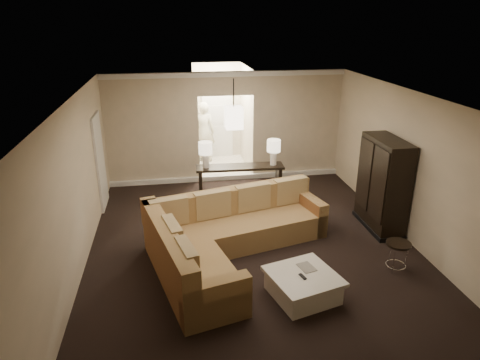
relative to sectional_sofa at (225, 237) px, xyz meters
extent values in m
plane|color=black|center=(0.54, -0.15, -0.40)|extent=(8.00, 8.00, 0.00)
cube|color=#B9AA8C|center=(0.54, 3.85, 1.00)|extent=(6.00, 0.04, 2.80)
cube|color=#B9AA8C|center=(-2.46, -0.15, 1.00)|extent=(0.04, 8.00, 2.80)
cube|color=#B9AA8C|center=(3.54, -0.15, 1.00)|extent=(0.04, 8.00, 2.80)
cube|color=silver|center=(0.54, -0.15, 2.40)|extent=(6.00, 8.00, 0.02)
cube|color=white|center=(0.54, 3.80, 2.33)|extent=(6.00, 0.10, 0.12)
cube|color=white|center=(0.54, 3.80, -0.34)|extent=(6.00, 0.10, 0.12)
cube|color=white|center=(-2.43, 2.65, 0.65)|extent=(0.05, 0.90, 2.10)
cube|color=silver|center=(0.54, 4.85, -0.40)|extent=(1.40, 2.00, 0.01)
cube|color=beige|center=(-0.16, 4.85, 1.00)|extent=(0.04, 2.00, 2.80)
cube|color=beige|center=(1.24, 4.85, 1.00)|extent=(0.04, 2.00, 2.80)
cube|color=beige|center=(0.54, 5.85, 1.00)|extent=(1.40, 0.04, 2.80)
cube|color=white|center=(0.54, 5.82, 0.65)|extent=(0.90, 0.05, 2.10)
cube|color=brown|center=(0.30, 0.45, -0.17)|extent=(3.50, 1.80, 0.47)
cube|color=brown|center=(-0.52, -1.08, -0.17)|extent=(1.36, 1.77, 0.47)
cube|color=brown|center=(0.21, 0.81, 0.33)|extent=(3.32, 1.08, 0.51)
cube|color=brown|center=(-1.02, -0.63, 0.33)|extent=(0.92, 2.67, 0.51)
cube|color=brown|center=(1.82, 0.83, -0.05)|extent=(0.46, 1.03, 0.69)
cube|color=brown|center=(-0.36, -1.74, -0.05)|extent=(1.03, 0.46, 0.69)
cube|color=#A08255|center=(-0.97, 0.45, 0.35)|extent=(0.72, 0.34, 0.51)
cube|color=#A08255|center=(-0.16, 0.66, 0.35)|extent=(0.72, 0.34, 0.51)
cube|color=#A08255|center=(0.66, 0.86, 0.35)|extent=(0.72, 0.34, 0.51)
cube|color=#A08255|center=(1.47, 1.07, 0.35)|extent=(0.72, 0.34, 0.51)
cube|color=#A08255|center=(-0.92, -0.49, 0.35)|extent=(0.34, 0.69, 0.51)
cube|color=#A08255|center=(-0.72, -1.25, 0.35)|extent=(0.34, 0.69, 0.51)
cube|color=silver|center=(1.02, -1.35, -0.24)|extent=(1.08, 1.08, 0.33)
cube|color=silver|center=(1.02, -1.35, -0.04)|extent=(1.20, 1.20, 0.06)
cube|color=black|center=(0.99, -1.41, 0.00)|extent=(0.09, 0.16, 0.02)
cube|color=#BDB4A5|center=(1.12, -1.17, -0.01)|extent=(0.28, 0.34, 0.01)
cube|color=black|center=(0.69, 2.60, 0.36)|extent=(2.06, 0.56, 0.06)
cube|color=black|center=(-0.24, 2.65, -0.03)|extent=(0.09, 0.42, 0.74)
cube|color=black|center=(1.62, 2.56, -0.03)|extent=(0.09, 0.42, 0.74)
cube|color=black|center=(0.69, 2.60, -0.29)|extent=(1.96, 0.51, 0.04)
cube|color=black|center=(3.24, 0.63, 0.53)|extent=(0.52, 1.25, 1.87)
cube|color=black|center=(2.98, 0.32, 0.67)|extent=(0.03, 0.55, 1.42)
cube|color=black|center=(2.98, 0.95, 0.67)|extent=(0.03, 0.55, 1.42)
cube|color=black|center=(3.24, 0.63, -0.36)|extent=(0.55, 1.30, 0.09)
cylinder|color=black|center=(2.81, -0.90, 0.10)|extent=(0.42, 0.42, 0.04)
torus|color=silver|center=(2.81, -0.90, -0.31)|extent=(0.34, 0.34, 0.02)
cylinder|color=silver|center=(2.96, -0.94, -0.16)|extent=(0.02, 0.02, 0.49)
cylinder|color=silver|center=(2.77, -0.74, -0.16)|extent=(0.02, 0.02, 0.49)
cylinder|color=silver|center=(2.70, -1.01, -0.16)|extent=(0.02, 0.02, 0.49)
cylinder|color=white|center=(-0.10, 2.64, 0.55)|extent=(0.15, 0.15, 0.32)
cylinder|color=beige|center=(-0.10, 2.64, 0.85)|extent=(0.32, 0.32, 0.28)
cylinder|color=white|center=(1.48, 2.57, 0.55)|extent=(0.15, 0.15, 0.32)
cylinder|color=beige|center=(1.48, 2.57, 0.85)|extent=(0.32, 0.32, 0.28)
cylinder|color=black|center=(0.54, 2.55, 2.10)|extent=(0.02, 0.02, 0.60)
cube|color=#FFE7C6|center=(0.54, 2.55, 1.55)|extent=(0.38, 0.38, 0.48)
imported|color=beige|center=(0.09, 5.45, 0.58)|extent=(0.76, 0.55, 1.96)
camera|label=1|loc=(-0.84, -6.65, 3.70)|focal=32.00mm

